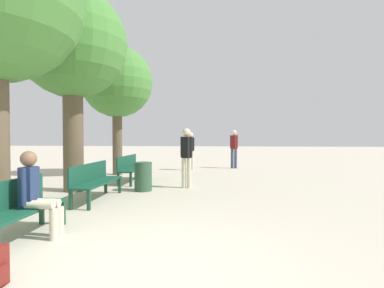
% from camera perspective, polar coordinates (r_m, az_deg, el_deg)
% --- Properties ---
extents(ground_plane, '(80.00, 80.00, 0.00)m').
position_cam_1_polar(ground_plane, '(3.56, -13.53, -22.35)').
color(ground_plane, beige).
extents(bench_row_0, '(0.46, 1.89, 0.83)m').
position_cam_1_polar(bench_row_0, '(4.74, -31.65, -10.33)').
color(bench_row_0, '#144733').
rests_on(bench_row_0, ground_plane).
extents(bench_row_1, '(0.46, 1.89, 0.83)m').
position_cam_1_polar(bench_row_1, '(7.10, -18.10, -6.31)').
color(bench_row_1, '#144733').
rests_on(bench_row_1, ground_plane).
extents(bench_row_2, '(0.46, 1.89, 0.83)m').
position_cam_1_polar(bench_row_2, '(9.66, -11.59, -4.21)').
color(bench_row_2, '#144733').
rests_on(bench_row_2, ground_plane).
extents(tree_row_1, '(2.82, 2.82, 5.26)m').
position_cam_1_polar(tree_row_1, '(8.73, -21.83, 16.89)').
color(tree_row_1, brown).
rests_on(tree_row_1, ground_plane).
extents(tree_row_2, '(2.63, 2.63, 4.78)m').
position_cam_1_polar(tree_row_2, '(11.70, -14.09, 11.22)').
color(tree_row_2, brown).
rests_on(tree_row_2, ground_plane).
extents(person_seated, '(0.58, 0.33, 1.23)m').
position_cam_1_polar(person_seated, '(4.81, -27.51, -8.07)').
color(person_seated, beige).
rests_on(person_seated, ground_plane).
extents(pedestrian_near, '(0.33, 0.26, 1.61)m').
position_cam_1_polar(pedestrian_near, '(12.67, -0.27, -0.85)').
color(pedestrian_near, beige).
rests_on(pedestrian_near, ground_plane).
extents(pedestrian_mid, '(0.34, 0.28, 1.66)m').
position_cam_1_polar(pedestrian_mid, '(8.31, -1.07, -1.88)').
color(pedestrian_mid, beige).
rests_on(pedestrian_mid, ground_plane).
extents(pedestrian_far, '(0.35, 0.29, 1.73)m').
position_cam_1_polar(pedestrian_far, '(13.56, 7.99, -0.44)').
color(pedestrian_far, '#384260').
rests_on(pedestrian_far, ground_plane).
extents(trash_bin, '(0.46, 0.46, 0.76)m').
position_cam_1_polar(trash_bin, '(8.02, -9.29, -6.13)').
color(trash_bin, '#2D5138').
rests_on(trash_bin, ground_plane).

